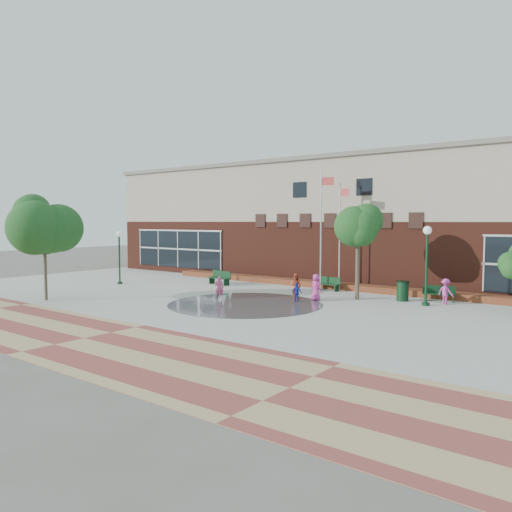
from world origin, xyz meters
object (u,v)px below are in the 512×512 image
Objects in this scene: flagpole_right at (340,231)px; trash_can at (403,291)px; tree_big_left at (44,221)px; bench_left at (219,280)px; child_splash at (219,288)px; flagpole_left at (322,224)px.

flagpole_right is 6.09m from trash_can.
tree_big_left is (-11.56, -13.69, 0.63)m from flagpole_right.
flagpole_right is 17.93m from tree_big_left.
bench_left is 12.50m from tree_big_left.
bench_left is 0.32× the size of tree_big_left.
tree_big_left is 4.75× the size of child_splash.
tree_big_left is 10.65m from child_splash.
bench_left is at bearing -176.57° from flagpole_left.
tree_big_left is (-16.40, -12.10, 3.97)m from trash_can.
trash_can is at bearing 12.90° from bench_left.
bench_left is at bearing -83.63° from child_splash.
flagpole_right is 1.10× the size of tree_big_left.
flagpole_left is at bearing 51.45° from tree_big_left.
flagpole_right reaches higher than trash_can.
flagpole_left is 8.27m from child_splash.
flagpole_right is at bearing 161.80° from trash_can.
child_splash is at bearing -123.56° from flagpole_left.
flagpole_right is at bearing 49.83° from tree_big_left.
bench_left is at bearing 73.97° from tree_big_left.
flagpole_right is 3.44× the size of bench_left.
flagpole_left is 6.74× the size of trash_can.
child_splash reaches higher than trash_can.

